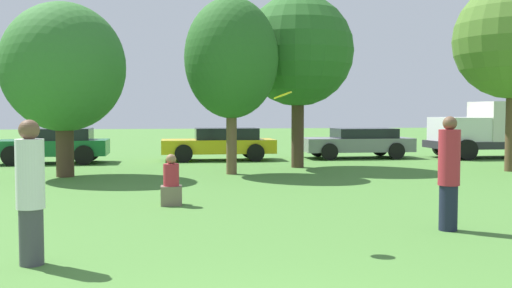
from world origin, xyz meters
name	(u,v)px	position (x,y,z in m)	size (l,w,h in m)	color
person_thrower	(30,191)	(-2.48, 3.66, 0.93)	(0.35, 0.35, 1.82)	#3F3F47
person_catcher	(449,173)	(3.68, 4.90, 0.93)	(0.35, 0.35, 1.85)	#191E33
frisbee	(283,95)	(0.86, 4.37, 2.16)	(0.27, 0.28, 0.13)	yellow
bystander_sitting	(171,184)	(-0.75, 8.09, 0.43)	(0.43, 0.36, 1.05)	#726651
tree_1	(63,68)	(-3.85, 13.78, 3.18)	(3.58, 3.58, 5.08)	#473323
tree_2	(231,59)	(1.07, 13.79, 3.51)	(2.85, 2.85, 5.36)	brown
tree_3	(298,51)	(3.52, 15.58, 3.95)	(3.77, 3.77, 5.86)	#473323
parked_car_green	(55,145)	(-5.02, 18.39, 0.69)	(3.98, 1.95, 1.29)	#196633
parked_car_yellow	(220,143)	(1.14, 18.89, 0.67)	(4.41, 1.88, 1.26)	gold
parked_car_grey	(358,142)	(6.83, 19.16, 0.66)	(4.46, 2.02, 1.22)	slate
delivery_truck_white	(507,128)	(13.02, 18.54, 1.24)	(6.11, 2.40, 2.31)	#2D2D33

